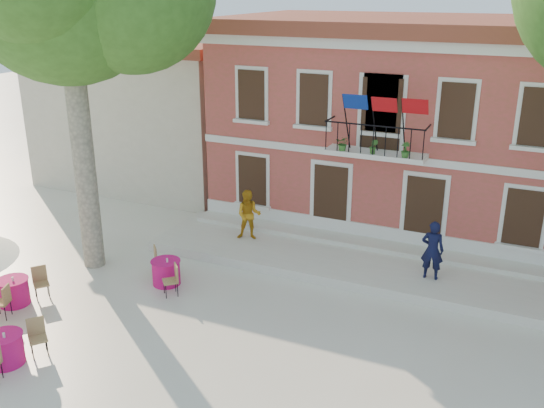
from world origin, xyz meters
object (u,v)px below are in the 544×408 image
Objects in this scene: pedestrian_orange at (249,215)px; cafe_table_1 at (5,348)px; pedestrian_navy at (432,250)px; cafe_table_0 at (13,290)px; cafe_table_3 at (166,271)px.

pedestrian_orange reaches higher than cafe_table_1.
pedestrian_navy reaches higher than pedestrian_orange.
cafe_table_1 is at bearing -123.33° from pedestrian_orange.
cafe_table_0 is at bearing -142.78° from pedestrian_orange.
pedestrian_navy is 7.99m from cafe_table_3.
cafe_table_1 is 5.20m from cafe_table_3.
cafe_table_1 is (-8.51, -8.16, -0.78)m from pedestrian_navy.
pedestrian_orange reaches higher than cafe_table_3.
pedestrian_orange is 3.78m from cafe_table_3.
pedestrian_navy is 6.29m from pedestrian_orange.
cafe_table_1 and cafe_table_3 have the same top height.
pedestrian_navy is 11.81m from cafe_table_1.
cafe_table_1 is at bearing -103.17° from cafe_table_3.
cafe_table_3 is at bearing -125.20° from pedestrian_orange.
pedestrian_navy is 12.14m from cafe_table_0.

